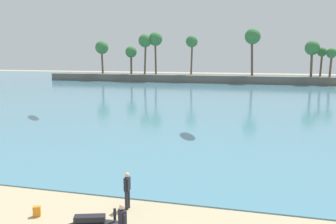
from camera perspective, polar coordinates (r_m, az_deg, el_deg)
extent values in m
cube|color=teal|center=(72.40, 9.32, 3.47)|extent=(220.00, 112.32, 0.06)
cube|color=#605B54|center=(88.37, 10.39, 4.97)|extent=(93.61, 6.00, 1.80)
cylinder|color=brown|center=(96.97, -10.10, 7.81)|extent=(0.51, 0.87, 6.63)
sphere|color=#38753D|center=(96.97, -10.15, 9.76)|extent=(3.36, 3.36, 3.36)
cylinder|color=brown|center=(93.31, -5.68, 7.52)|extent=(0.51, 0.50, 5.49)
sphere|color=#38753D|center=(93.28, -5.71, 9.20)|extent=(2.84, 2.84, 2.84)
cylinder|color=brown|center=(88.22, 12.80, 8.38)|extent=(0.85, 0.53, 8.95)
sphere|color=#38753D|center=(88.31, 12.90, 11.28)|extent=(3.60, 3.60, 3.60)
cylinder|color=brown|center=(91.72, -3.53, 8.36)|extent=(0.70, 0.71, 8.20)
sphere|color=#38753D|center=(91.77, -3.55, 10.91)|extent=(3.25, 3.25, 3.25)
cylinder|color=brown|center=(87.41, 21.22, 7.13)|extent=(0.62, 0.54, 6.31)
sphere|color=#38753D|center=(87.40, 21.34, 9.19)|extent=(3.18, 3.18, 3.18)
cylinder|color=brown|center=(91.72, -1.93, 8.49)|extent=(0.46, 0.87, 8.59)
sphere|color=#38753D|center=(91.79, -1.94, 11.17)|extent=(3.37, 3.37, 3.37)
cylinder|color=brown|center=(90.69, 3.66, 8.28)|extent=(0.70, 0.80, 7.97)
sphere|color=#38753D|center=(90.74, 3.69, 10.79)|extent=(2.87, 2.87, 2.87)
cylinder|color=brown|center=(90.03, 22.52, 6.82)|extent=(0.63, 0.70, 5.46)
sphere|color=#38753D|center=(90.00, 22.62, 8.54)|extent=(2.12, 2.12, 2.12)
cylinder|color=brown|center=(87.90, 23.77, 6.63)|extent=(0.62, 0.47, 5.20)
sphere|color=#38753D|center=(87.87, 23.88, 8.31)|extent=(2.23, 2.23, 2.23)
cube|color=black|center=(14.11, -11.98, -15.71)|extent=(1.16, 0.70, 0.20)
cylinder|color=black|center=(13.97, -8.20, -15.33)|extent=(0.10, 0.10, 0.44)
cube|color=#23232D|center=(13.45, -7.04, -15.88)|extent=(0.38, 0.38, 0.58)
sphere|color=beige|center=(13.28, -7.07, -14.28)|extent=(0.21, 0.21, 0.21)
cylinder|color=#23232D|center=(13.27, -6.66, -16.42)|extent=(0.09, 0.09, 0.50)
cylinder|color=#23232D|center=(13.66, -7.40, -15.66)|extent=(0.09, 0.09, 0.50)
cylinder|color=#23232D|center=(16.77, -6.41, -13.38)|extent=(0.15, 0.15, 0.86)
cylinder|color=#23232D|center=(16.96, -6.14, -13.11)|extent=(0.15, 0.15, 0.86)
cube|color=#23232D|center=(16.60, -6.31, -10.94)|extent=(0.20, 0.34, 0.58)
sphere|color=beige|center=(16.47, -6.34, -9.60)|extent=(0.21, 0.21, 0.21)
cylinder|color=#23232D|center=(16.42, -6.61, -11.33)|extent=(0.09, 0.09, 0.50)
cylinder|color=#23232D|center=(16.82, -6.03, -10.82)|extent=(0.09, 0.09, 0.50)
cube|color=orange|center=(17.06, -19.55, -14.22)|extent=(0.36, 0.31, 0.44)
cube|color=orange|center=(17.22, -19.46, -14.35)|extent=(0.23, 0.17, 0.20)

